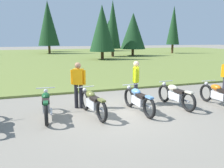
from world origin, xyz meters
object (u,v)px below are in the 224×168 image
object	(u,v)px
motorcycle_cream	(175,95)
rider_near_row_end	(136,80)
motorcycle_british_green	(46,105)
rider_checking_bike	(78,83)
motorcycle_orange	(219,95)
motorcycle_olive	(93,103)
motorcycle_sky_blue	(138,100)

from	to	relation	value
motorcycle_cream	rider_near_row_end	world-z (taller)	rider_near_row_end
motorcycle_british_green	rider_checking_bike	size ratio (longest dim) A/B	1.26
motorcycle_orange	motorcycle_olive	bearing A→B (deg)	174.73
motorcycle_british_green	motorcycle_orange	xyz separation A→B (m)	(6.19, -0.69, 0.00)
motorcycle_sky_blue	motorcycle_cream	distance (m)	1.60
motorcycle_orange	rider_checking_bike	size ratio (longest dim) A/B	1.26
motorcycle_cream	rider_near_row_end	xyz separation A→B (m)	(-1.26, 0.76, 0.51)
motorcycle_olive	motorcycle_orange	bearing A→B (deg)	-5.27
rider_checking_bike	motorcycle_orange	bearing A→B (deg)	-15.84
motorcycle_british_green	rider_near_row_end	world-z (taller)	rider_near_row_end
rider_checking_bike	rider_near_row_end	size ratio (longest dim) A/B	1.00
motorcycle_british_green	motorcycle_olive	world-z (taller)	same
motorcycle_sky_blue	rider_checking_bike	bearing A→B (deg)	148.71
motorcycle_sky_blue	rider_near_row_end	size ratio (longest dim) A/B	1.26
rider_near_row_end	rider_checking_bike	bearing A→B (deg)	174.86
motorcycle_british_green	rider_checking_bike	xyz separation A→B (m)	(1.18, 0.73, 0.51)
rider_near_row_end	motorcycle_cream	bearing A→B (deg)	-30.99
motorcycle_olive	rider_checking_bike	xyz separation A→B (m)	(-0.27, 0.98, 0.51)
motorcycle_sky_blue	rider_near_row_end	xyz separation A→B (m)	(0.33, 0.93, 0.51)
motorcycle_british_green	motorcycle_orange	world-z (taller)	same
motorcycle_cream	motorcycle_orange	size ratio (longest dim) A/B	1.00
motorcycle_british_green	motorcycle_sky_blue	size ratio (longest dim) A/B	1.00
motorcycle_sky_blue	rider_checking_bike	xyz separation A→B (m)	(-1.84, 1.12, 0.51)
motorcycle_cream	rider_checking_bike	bearing A→B (deg)	164.48
motorcycle_sky_blue	motorcycle_orange	xyz separation A→B (m)	(3.17, -0.30, 0.00)
motorcycle_sky_blue	motorcycle_orange	size ratio (longest dim) A/B	1.00
motorcycle_sky_blue	motorcycle_cream	bearing A→B (deg)	5.94
motorcycle_british_green	motorcycle_sky_blue	xyz separation A→B (m)	(3.02, -0.39, 0.00)
motorcycle_british_green	rider_near_row_end	distance (m)	3.43
motorcycle_cream	motorcycle_olive	bearing A→B (deg)	-179.47
motorcycle_cream	rider_checking_bike	distance (m)	3.60
motorcycle_cream	rider_checking_bike	xyz separation A→B (m)	(-3.44, 0.95, 0.51)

